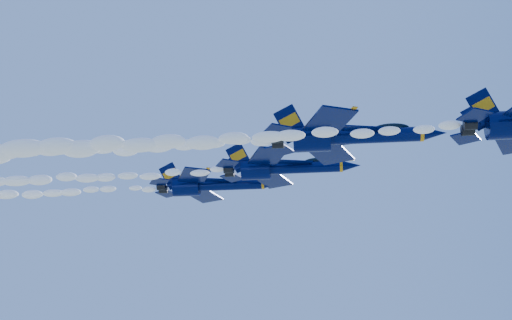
{
  "coord_description": "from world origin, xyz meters",
  "views": [
    {
      "loc": [
        2.02,
        -69.75,
        122.6
      ],
      "look_at": [
        -4.9,
        0.13,
        152.04
      ],
      "focal_mm": 50.0,
      "sensor_mm": 36.0,
      "label": 1
    }
  ],
  "objects": [
    {
      "name": "jet_third",
      "position": [
        -2.45,
        7.48,
        154.02
      ],
      "size": [
        15.98,
        13.11,
        5.94
      ],
      "color": "#000732"
    },
    {
      "name": "jet_fourth",
      "position": [
        -11.91,
        13.2,
        154.35
      ],
      "size": [
        15.59,
        12.79,
        5.79
      ],
      "color": "#000732"
    },
    {
      "name": "smoke_trail_jet_lead",
      "position": [
        -12.83,
        -13.46,
        148.29
      ],
      "size": [
        54.09,
        2.02,
        1.82
      ],
      "primitive_type": "ellipsoid",
      "color": "white"
    },
    {
      "name": "smoke_trail_jet_second",
      "position": [
        -29.64,
        -6.68,
        150.83
      ],
      "size": [
        54.09,
        2.14,
        1.92
      ],
      "primitive_type": "ellipsoid",
      "color": "white"
    },
    {
      "name": "smoke_trail_jet_third",
      "position": [
        -36.32,
        7.48,
        153.57
      ],
      "size": [
        54.09,
        2.04,
        1.83
      ],
      "primitive_type": "ellipsoid",
      "color": "white"
    },
    {
      "name": "jet_second",
      "position": [
        4.58,
        -6.68,
        151.29
      ],
      "size": [
        16.78,
        13.77,
        6.24
      ],
      "color": "#000732"
    }
  ]
}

